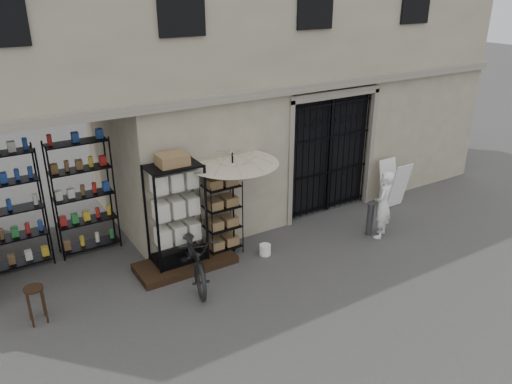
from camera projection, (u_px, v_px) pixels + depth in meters
ground at (326, 268)px, 10.15m from camera, size 80.00×80.00×0.00m
main_building at (226, 23)px, 11.54m from camera, size 14.00×4.00×9.00m
shop_recess at (54, 200)px, 9.57m from camera, size 3.00×1.70×3.00m
shop_shelving at (48, 204)px, 10.03m from camera, size 2.70×0.50×2.50m
iron_gate at (325, 153)px, 12.20m from camera, size 2.50×0.21×3.00m
step_platform at (186, 263)px, 10.17m from camera, size 2.00×0.90×0.15m
display_cabinet at (177, 219)px, 9.82m from camera, size 1.13×0.84×2.20m
wire_rack at (222, 218)px, 10.44m from camera, size 0.83×0.68×1.64m
market_umbrella at (233, 167)px, 10.04m from camera, size 1.97×1.99×2.67m
white_bucket at (265, 250)px, 10.59m from camera, size 0.32×0.32×0.23m
bicycle at (195, 279)px, 9.76m from camera, size 0.97×1.24×2.08m
wooden_stool at (36, 304)px, 8.40m from camera, size 0.37×0.37×0.68m
steel_bollard at (370, 219)px, 11.34m from camera, size 0.17×0.17×0.78m
shopkeeper at (379, 236)px, 11.43m from camera, size 1.33×1.62×0.37m
easel_sign at (394, 184)px, 12.75m from camera, size 0.56×0.65×1.18m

